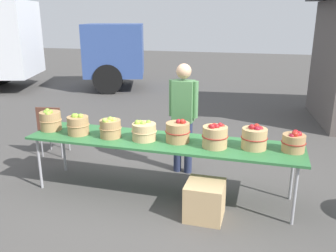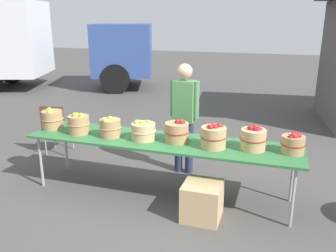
{
  "view_description": "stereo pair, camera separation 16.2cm",
  "coord_description": "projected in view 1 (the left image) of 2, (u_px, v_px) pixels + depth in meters",
  "views": [
    {
      "loc": [
        1.24,
        -4.06,
        2.24
      ],
      "look_at": [
        0.0,
        0.3,
        0.85
      ],
      "focal_mm": 37.81,
      "sensor_mm": 36.0,
      "label": 1
    },
    {
      "loc": [
        1.4,
        -4.01,
        2.24
      ],
      "look_at": [
        0.0,
        0.3,
        0.85
      ],
      "focal_mm": 37.81,
      "sensor_mm": 36.0,
      "label": 2
    }
  ],
  "objects": [
    {
      "name": "apple_basket_red_0",
      "position": [
        178.0,
        132.0,
        4.41
      ],
      "size": [
        0.32,
        0.32,
        0.3
      ],
      "color": "#A87F51",
      "rests_on": "market_table"
    },
    {
      "name": "ground_plane",
      "position": [
        162.0,
        193.0,
        4.71
      ],
      "size": [
        40.0,
        40.0,
        0.0
      ],
      "primitive_type": "plane",
      "color": "#474442"
    },
    {
      "name": "apple_basket_green_3",
      "position": [
        144.0,
        131.0,
        4.48
      ],
      "size": [
        0.32,
        0.32,
        0.26
      ],
      "color": "tan",
      "rests_on": "market_table"
    },
    {
      "name": "market_table",
      "position": [
        162.0,
        143.0,
        4.5
      ],
      "size": [
        3.5,
        0.76,
        0.75
      ],
      "color": "#2D6B38",
      "rests_on": "ground"
    },
    {
      "name": "apple_basket_red_2",
      "position": [
        254.0,
        137.0,
        4.18
      ],
      "size": [
        0.31,
        0.31,
        0.3
      ],
      "color": "tan",
      "rests_on": "market_table"
    },
    {
      "name": "box_truck",
      "position": [
        1.0,
        42.0,
        11.2
      ],
      "size": [
        7.98,
        4.49,
        2.75
      ],
      "rotation": [
        0.0,
        0.0,
        0.32
      ],
      "color": "silver",
      "rests_on": "ground"
    },
    {
      "name": "apple_basket_red_1",
      "position": [
        215.0,
        136.0,
        4.22
      ],
      "size": [
        0.32,
        0.32,
        0.3
      ],
      "color": "tan",
      "rests_on": "market_table"
    },
    {
      "name": "apple_basket_green_0",
      "position": [
        50.0,
        120.0,
        4.87
      ],
      "size": [
        0.3,
        0.3,
        0.31
      ],
      "color": "#A87F51",
      "rests_on": "market_table"
    },
    {
      "name": "vendor_adult",
      "position": [
        183.0,
        110.0,
        5.1
      ],
      "size": [
        0.43,
        0.23,
        1.63
      ],
      "rotation": [
        0.0,
        0.0,
        3.1
      ],
      "color": "#262D4C",
      "rests_on": "ground"
    },
    {
      "name": "apple_basket_green_2",
      "position": [
        110.0,
        128.0,
        4.57
      ],
      "size": [
        0.29,
        0.29,
        0.29
      ],
      "color": "#A87F51",
      "rests_on": "market_table"
    },
    {
      "name": "folding_chair",
      "position": [
        52.0,
        126.0,
        5.88
      ],
      "size": [
        0.46,
        0.46,
        0.86
      ],
      "rotation": [
        0.0,
        0.0,
        3.32
      ],
      "color": "brown",
      "rests_on": "ground"
    },
    {
      "name": "apple_basket_green_1",
      "position": [
        78.0,
        125.0,
        4.69
      ],
      "size": [
        0.3,
        0.3,
        0.29
      ],
      "color": "#A87F51",
      "rests_on": "market_table"
    },
    {
      "name": "apple_basket_red_3",
      "position": [
        294.0,
        142.0,
        4.09
      ],
      "size": [
        0.28,
        0.28,
        0.26
      ],
      "color": "#A87F51",
      "rests_on": "market_table"
    },
    {
      "name": "produce_crate",
      "position": [
        205.0,
        200.0,
        4.09
      ],
      "size": [
        0.43,
        0.43,
        0.43
      ],
      "primitive_type": "cube",
      "color": "tan",
      "rests_on": "ground"
    }
  ]
}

